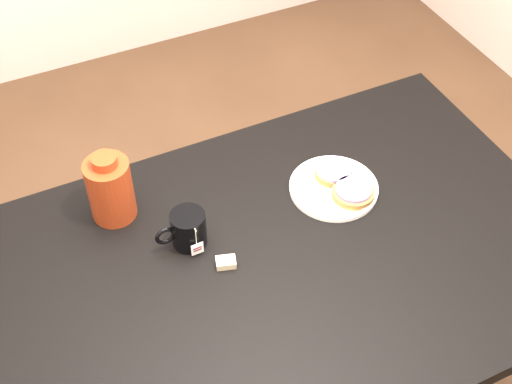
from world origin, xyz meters
The scene contains 7 objects.
table centered at (0.00, 0.00, 0.67)m, with size 1.40×0.90×0.75m.
plate centered at (0.22, 0.14, 0.76)m, with size 0.22×0.22×0.02m.
bagel_back centered at (0.24, 0.18, 0.78)m, with size 0.10×0.10×0.03m.
bagel_front centered at (0.25, 0.09, 0.77)m, with size 0.12×0.12×0.03m.
mug centered at (-0.17, 0.14, 0.80)m, with size 0.12×0.09×0.09m.
teabag_pouch centered at (-0.12, 0.04, 0.76)m, with size 0.04×0.03×0.02m, color #C6B793.
bagel_package centered at (-0.30, 0.30, 0.84)m, with size 0.14×0.14×0.19m.
Camera 1 is at (-0.48, -0.90, 2.04)m, focal length 50.00 mm.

